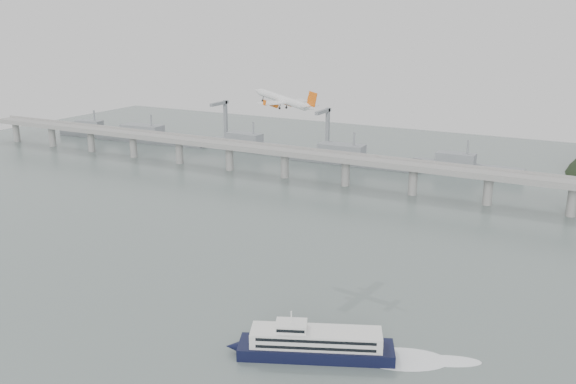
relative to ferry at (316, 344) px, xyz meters
The scene contains 5 objects.
ground 54.49m from the ferry, 159.47° to the left, with size 900.00×900.00×0.00m, color slate.
bridge 225.49m from the ferry, 103.35° to the left, with size 800.00×22.00×23.90m.
distant_fleet 351.05m from the ferry, 125.97° to the left, with size 453.00×60.90×40.00m.
ferry is the anchor object (origin of this frame).
airliner 128.35m from the ferry, 124.56° to the left, with size 39.12×35.76×10.21m.
Camera 1 is at (133.77, -196.30, 117.86)m, focal length 38.00 mm.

